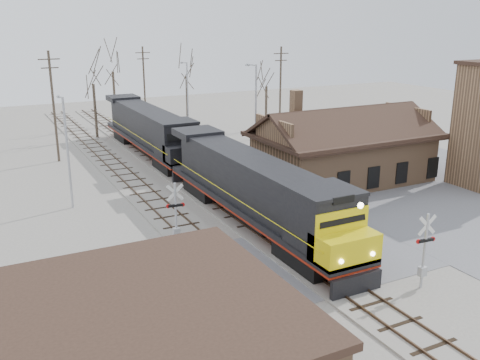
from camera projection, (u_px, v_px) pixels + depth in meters
name	position (u px, v px, depth m)	size (l,w,h in m)	color
ground	(303.00, 259.00, 31.26)	(140.00, 140.00, 0.00)	gray
road	(303.00, 259.00, 31.26)	(60.00, 9.00, 0.03)	#5D5D62
parking_lot	(464.00, 196.00, 42.53)	(22.00, 26.00, 0.03)	#5D5D62
track_main	(202.00, 189.00, 44.03)	(3.40, 90.00, 0.24)	gray
track_siding	(149.00, 197.00, 42.06)	(3.40, 90.00, 0.24)	gray
depot	(343.00, 153.00, 46.04)	(15.20, 9.31, 7.90)	#8E6849
locomotive_lead	(257.00, 191.00, 35.29)	(3.32, 22.20, 4.93)	black
locomotive_trailing	(151.00, 131.00, 54.44)	(3.32, 22.20, 4.67)	black
crossbuck_near	(424.00, 254.00, 27.47)	(1.17, 0.31, 4.10)	#A5A8AD
crossbuck_far	(176.00, 217.00, 32.63)	(1.16, 0.31, 4.08)	#A5A8AD
streetlight_a	(67.00, 146.00, 38.70)	(0.25, 2.04, 8.26)	#A5A8AD
streetlight_b	(255.00, 111.00, 49.41)	(0.25, 2.04, 9.61)	#A5A8AD
streetlight_c	(187.00, 95.00, 63.30)	(0.25, 2.04, 8.73)	#A5A8AD
utility_pole_a	(54.00, 105.00, 51.39)	(2.00, 0.24, 10.71)	#382D23
utility_pole_b	(144.00, 83.00, 71.85)	(2.00, 0.24, 10.09)	#382D23
utility_pole_c	(280.00, 89.00, 63.89)	(2.00, 0.24, 10.47)	#382D23
tree_b	(93.00, 75.00, 61.16)	(4.25, 4.25, 10.40)	#382D23
tree_c	(112.00, 62.00, 68.72)	(4.70, 4.70, 11.52)	#382D23
tree_d	(186.00, 68.00, 69.04)	(4.28, 4.28, 10.50)	#382D23
tree_e	(267.00, 79.00, 67.47)	(3.58, 3.58, 8.76)	#382D23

